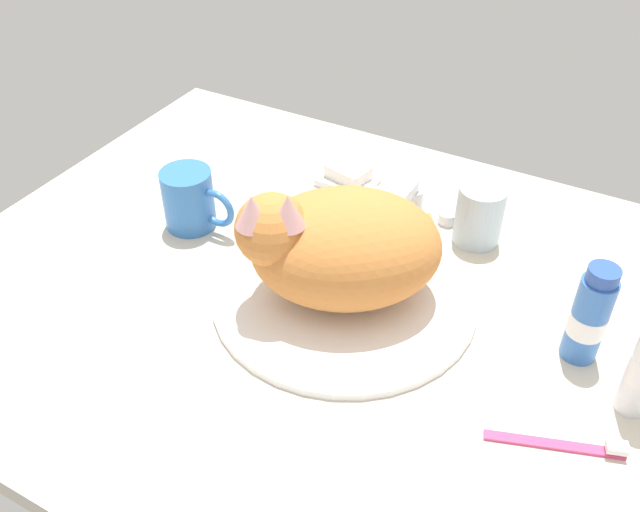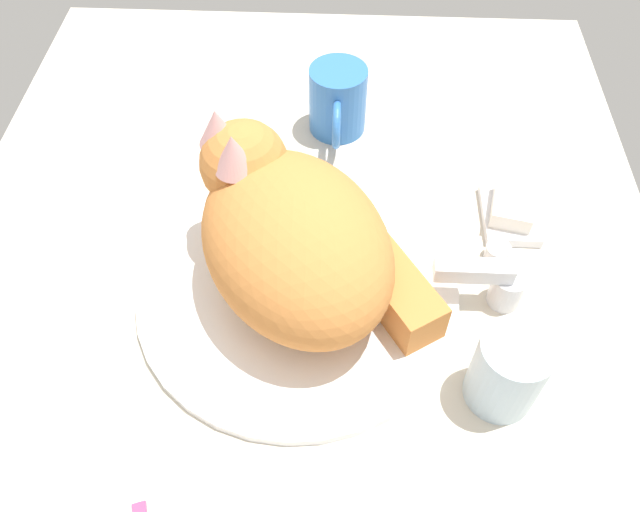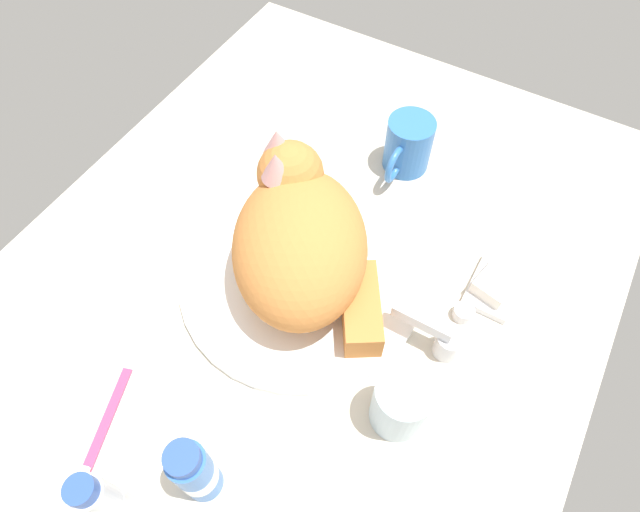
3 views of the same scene
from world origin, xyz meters
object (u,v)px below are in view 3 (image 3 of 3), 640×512
Objects in this scene: cat at (301,239)px; toothbrush at (101,432)px; coffee_mug at (408,146)px; faucet at (441,338)px; toothpaste_bottle at (195,472)px; rinse_cup at (400,404)px; soap_bar at (497,282)px; mouthwash_bottle at (109,503)px.

cat reaches higher than toothbrush.
faucet is at bearing 32.98° from coffee_mug.
toothpaste_bottle is (56.29, 1.07, 1.66)cm from coffee_mug.
toothbrush is (19.87, -30.01, -3.92)cm from rinse_cup.
faucet is 33.70cm from toothpaste_bottle.
toothpaste_bottle is at bearing -25.91° from soap_bar.
rinse_cup reaches higher than soap_bar.
coffee_mug is 1.32× the size of rinse_cup.
rinse_cup is 0.62× the size of toothbrush.
soap_bar is at bearing 141.36° from toothbrush.
toothpaste_bottle is at bearing 1.09° from coffee_mug.
faucet is at bearing -15.93° from soap_bar.
cat is 24.17cm from rinse_cup.
toothbrush is at bearing -119.95° from mouthwash_bottle.
toothpaste_bottle reaches higher than faucet.
rinse_cup is 1.39× the size of soap_bar.
soap_bar is at bearing 154.09° from toothpaste_bottle.
toothbrush is (58.01, -13.20, -4.02)cm from coffee_mug.
faucet is 1.10× the size of toothpaste_bottle.
cat is at bearing -92.57° from faucet.
soap_bar is at bearing 169.61° from rinse_cup.
toothbrush is (1.72, -14.26, -5.68)cm from toothpaste_bottle.
cat is 30.59cm from toothpaste_bottle.
mouthwash_bottle is 12.35cm from toothbrush.
cat is at bearing 179.17° from mouthwash_bottle.
coffee_mug is 26.04cm from soap_bar.
coffee_mug reaches higher than faucet.
mouthwash_bottle reaches higher than toothbrush.
cat reaches higher than rinse_cup.
soap_bar is at bearing 113.88° from cat.
soap_bar is at bearing 54.11° from coffee_mug.
toothbrush is at bearing -83.12° from toothpaste_bottle.
mouthwash_bottle is (35.99, -21.92, 4.75)cm from faucet.
coffee_mug is at bearing -125.89° from soap_bar.
mouthwash_bottle reaches higher than soap_bar.
mouthwash_bottle is (6.84, -5.37, 1.20)cm from toothpaste_bottle.
toothpaste_bottle is (18.15, -15.75, 1.76)cm from rinse_cup.
toothbrush is at bearing -44.95° from faucet.
faucet is 43.67cm from toothbrush.
faucet is 0.49× the size of cat.
mouthwash_bottle is at bearing -31.35° from faucet.
faucet reaches higher than toothbrush.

